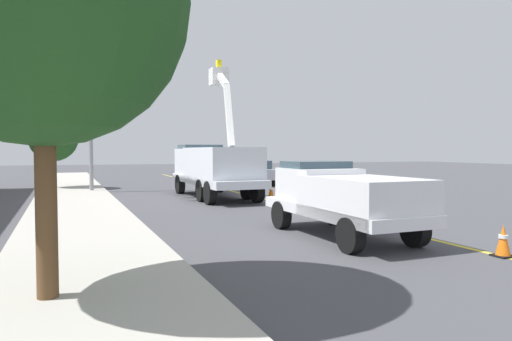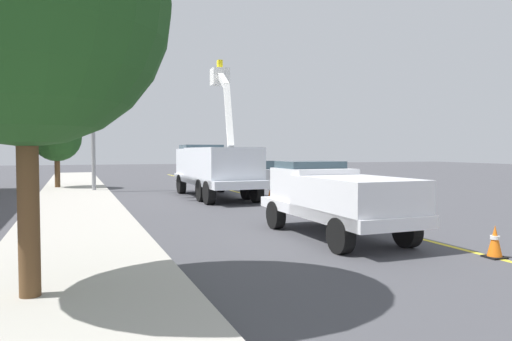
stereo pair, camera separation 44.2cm
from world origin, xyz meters
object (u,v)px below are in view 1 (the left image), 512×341
Objects in this scene: traffic_cone_leading at (503,241)px; traffic_cone_trailing at (219,183)px; passing_minivan at (251,171)px; traffic_signal_mast at (93,86)px; traffic_cone_mid_rear at (271,192)px; utility_bucket_truck at (214,165)px; traffic_cone_mid_front at (336,207)px; service_pickup_truck at (342,197)px.

traffic_cone_trailing is at bearing 3.80° from traffic_cone_leading.
traffic_signal_mast is (-4.51, 10.30, 4.74)m from passing_minivan.
traffic_cone_trailing reaches higher than traffic_cone_mid_rear.
utility_bucket_truck is at bearing 148.37° from passing_minivan.
traffic_cone_mid_front is 13.00m from traffic_cone_trailing.
passing_minivan is 22.55m from traffic_cone_leading.
passing_minivan reaches higher than traffic_cone_leading.
service_pickup_truck is at bearing 168.11° from passing_minivan.
service_pickup_truck is at bearing -177.35° from utility_bucket_truck.
utility_bucket_truck reaches higher than service_pickup_truck.
traffic_cone_leading is 6.43m from traffic_cone_mid_front.
passing_minivan is 5.98× the size of traffic_cone_mid_front.
traffic_cone_mid_front is 0.98× the size of traffic_cone_trailing.
traffic_cone_leading is at bearing -169.73° from utility_bucket_truck.
passing_minivan is 5.87× the size of traffic_cone_mid_rear.
utility_bucket_truck is 8.75m from passing_minivan.
traffic_cone_mid_front is (-8.64, -2.09, -1.22)m from utility_bucket_truck.
traffic_signal_mast reaches higher than service_pickup_truck.
utility_bucket_truck is 9.98× the size of traffic_cone_mid_rear.
service_pickup_truck reaches higher than traffic_cone_leading.
traffic_signal_mast is at bearing 23.19° from service_pickup_truck.
utility_bucket_truck is 1.46× the size of service_pickup_truck.
utility_bucket_truck is 3.34m from traffic_cone_mid_rear.
traffic_signal_mast reaches higher than utility_bucket_truck.
passing_minivan is at bearing -8.80° from traffic_cone_mid_front.
utility_bucket_truck is 10.17× the size of traffic_cone_mid_front.
traffic_signal_mast is (5.09, 7.96, 5.31)m from traffic_cone_mid_rear.
traffic_cone_mid_front is at bearing 5.69° from traffic_cone_leading.
traffic_cone_leading is 19.42m from traffic_cone_trailing.
utility_bucket_truck is 11.74m from service_pickup_truck.
traffic_cone_mid_rear is (9.55, -1.69, -0.71)m from service_pickup_truck.
passing_minivan is at bearing -4.71° from traffic_cone_leading.
traffic_cone_leading is 0.90× the size of traffic_cone_mid_front.
traffic_cone_mid_front is 14.93m from traffic_signal_mast.
traffic_cone_trailing is at bearing -3.19° from service_pickup_truck.
traffic_signal_mast reaches higher than traffic_cone_trailing.
utility_bucket_truck is at bearing 2.65° from service_pickup_truck.
traffic_cone_trailing is at bearing 2.87° from traffic_cone_mid_front.
passing_minivan is at bearing -45.45° from traffic_cone_trailing.
traffic_cone_mid_rear is (-2.17, -2.23, -1.21)m from utility_bucket_truck.
traffic_cone_leading is at bearing -177.82° from traffic_cone_mid_rear.
traffic_cone_leading is (-15.03, -2.73, -1.26)m from utility_bucket_truck.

